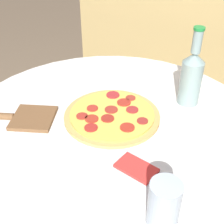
{
  "coord_description": "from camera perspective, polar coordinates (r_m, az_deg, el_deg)",
  "views": [
    {
      "loc": [
        0.34,
        -0.65,
        1.3
      ],
      "look_at": [
        -0.01,
        0.03,
        0.76
      ],
      "focal_mm": 50.0,
      "sensor_mm": 36.0,
      "label": 1
    }
  ],
  "objects": [
    {
      "name": "pizza_paddle",
      "position": [
        0.98,
        -16.1,
        -0.95
      ],
      "size": [
        0.27,
        0.16,
        0.02
      ],
      "rotation": [
        0.0,
        0.0,
        -2.76
      ],
      "color": "brown",
      "rests_on": "table"
    },
    {
      "name": "napkin",
      "position": [
        0.79,
        4.46,
        -10.17
      ],
      "size": [
        0.11,
        0.08,
        0.01
      ],
      "color": "red",
      "rests_on": "table"
    },
    {
      "name": "pizza",
      "position": [
        0.95,
        0.0,
        -0.58
      ],
      "size": [
        0.29,
        0.29,
        0.02
      ],
      "color": "tan",
      "rests_on": "table"
    },
    {
      "name": "table",
      "position": [
        1.06,
        -0.4,
        -10.53
      ],
      "size": [
        0.94,
        0.94,
        0.74
      ],
      "color": "silver",
      "rests_on": "ground_plane"
    },
    {
      "name": "fence_panel",
      "position": [
        1.66,
        14.19,
        15.38
      ],
      "size": [
        1.26,
        0.04,
        1.53
      ],
      "color": "tan",
      "rests_on": "ground_plane"
    },
    {
      "name": "beer_bottle",
      "position": [
        1.01,
        14.33,
        6.43
      ],
      "size": [
        0.07,
        0.07,
        0.25
      ],
      "color": "gray",
      "rests_on": "table"
    },
    {
      "name": "drinking_glass",
      "position": [
        0.66,
        9.49,
        -16.34
      ],
      "size": [
        0.07,
        0.07,
        0.11
      ],
      "color": "#ADBCC6",
      "rests_on": "table"
    }
  ]
}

